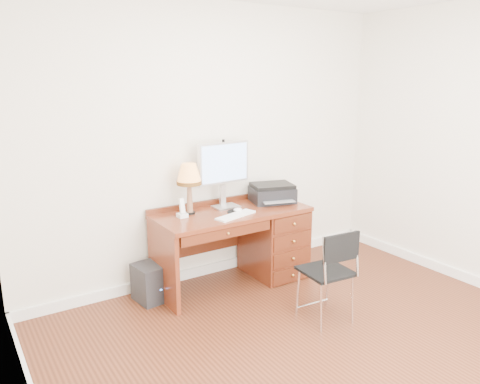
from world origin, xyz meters
TOP-DOWN VIEW (x-y plane):
  - ground at (0.00, 0.00)m, footprint 4.00×4.00m
  - room_shell at (0.00, 0.63)m, footprint 4.00×4.00m
  - desk at (0.32, 1.40)m, footprint 1.50×0.67m
  - monitor at (0.01, 1.56)m, footprint 0.56×0.19m
  - keyboard at (-0.06, 1.23)m, footprint 0.45×0.23m
  - mouse_pad at (0.02, 1.33)m, footprint 0.20×0.20m
  - printer at (0.53, 1.47)m, footprint 0.50×0.43m
  - leg_lamp at (-0.38, 1.53)m, footprint 0.23×0.23m
  - phone at (-0.49, 1.47)m, footprint 0.09×0.09m
  - pen_cup at (0.41, 1.56)m, footprint 0.07×0.07m
  - chair at (0.29, 0.33)m, footprint 0.41×0.41m
  - equipment_box at (-0.80, 1.50)m, footprint 0.33×0.33m

SIDE VIEW (x-z plane):
  - ground at x=0.00m, z-range 0.00..0.00m
  - room_shell at x=0.00m, z-range -1.95..2.05m
  - equipment_box at x=-0.80m, z-range 0.00..0.35m
  - desk at x=0.32m, z-range 0.04..0.79m
  - chair at x=0.29m, z-range 0.09..0.89m
  - keyboard at x=-0.06m, z-range 0.75..0.77m
  - mouse_pad at x=0.02m, z-range 0.74..0.78m
  - pen_cup at x=0.41m, z-range 0.75..0.84m
  - phone at x=-0.49m, z-range 0.71..0.89m
  - printer at x=0.53m, z-range 0.75..0.94m
  - leg_lamp at x=-0.38m, z-range 0.86..1.34m
  - monitor at x=0.01m, z-range 0.83..1.48m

